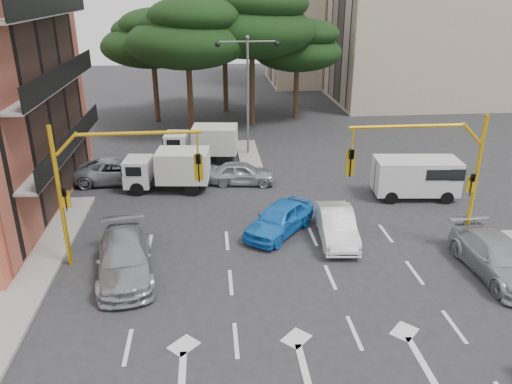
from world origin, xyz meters
TOP-DOWN VIEW (x-y plane):
  - ground at (0.00, 0.00)m, footprint 120.00×120.00m
  - median_strip at (0.00, 16.00)m, footprint 1.40×6.00m
  - apartment_beige_near at (19.95, 32.00)m, footprint 20.20×12.15m
  - apartment_beige_far at (12.95, 44.00)m, footprint 16.20×12.15m
  - pine_left_near at (-3.94, 21.96)m, footprint 9.15×9.15m
  - pine_center at (1.06, 23.96)m, footprint 9.98×9.98m
  - pine_left_far at (-6.94, 25.96)m, footprint 8.32×8.32m
  - pine_right at (5.06, 25.96)m, footprint 7.49×7.49m
  - pine_back at (-0.94, 28.96)m, footprint 9.15×9.15m
  - signal_mast_right at (6.80, 1.99)m, footprint 5.79×0.37m
  - signal_mast_left at (-6.80, 1.99)m, footprint 5.79×0.37m
  - street_lamp_center at (0.00, 16.00)m, footprint 4.16×0.36m
  - car_white_hatch at (3.00, 3.16)m, footprint 1.86×4.43m
  - car_blue_compact at (0.50, 4.07)m, footprint 4.06×4.45m
  - car_silver_wagon at (-6.17, 0.97)m, footprint 2.90×5.51m
  - car_silver_cross_a at (-8.00, 11.50)m, footprint 5.14×2.38m
  - car_silver_cross_b at (-0.80, 10.57)m, footprint 4.09×2.07m
  - car_silver_parked at (8.70, -0.37)m, footprint 2.25×5.19m
  - van_white at (8.50, 7.67)m, footprint 4.63×2.43m
  - box_truck_a at (-5.02, 10.00)m, footprint 4.97×2.50m
  - box_truck_b at (-3.13, 15.01)m, footprint 5.00×2.55m

SIDE VIEW (x-z plane):
  - ground at x=0.00m, z-range 0.00..0.00m
  - median_strip at x=0.00m, z-range 0.00..0.15m
  - car_silver_cross_b at x=-0.80m, z-range 0.00..1.34m
  - car_white_hatch at x=3.00m, z-range 0.00..1.42m
  - car_silver_cross_a at x=-8.00m, z-range 0.00..1.42m
  - car_blue_compact at x=0.50m, z-range 0.00..1.47m
  - car_silver_parked at x=8.70m, z-range 0.00..1.49m
  - car_silver_wagon at x=-6.17m, z-range 0.00..1.52m
  - van_white at x=8.50m, z-range 0.00..2.23m
  - box_truck_a at x=-5.02m, z-range 0.00..2.36m
  - box_truck_b at x=-3.13m, z-range 0.00..2.36m
  - signal_mast_right at x=6.80m, z-range 0.88..6.88m
  - signal_mast_left at x=-6.80m, z-range 0.88..6.88m
  - street_lamp_center at x=0.00m, z-range 1.54..9.31m
  - pine_right at x=5.06m, z-range 2.03..10.40m
  - pine_left_far at x=-6.94m, z-range 2.26..11.56m
  - pine_left_near at x=-3.94m, z-range 2.49..12.72m
  - pine_back at x=-0.94m, z-range 2.49..12.72m
  - pine_center at x=1.06m, z-range 2.72..13.88m
  - apartment_beige_far at x=12.95m, z-range 0.00..16.70m
  - apartment_beige_near at x=19.95m, z-range 0.00..18.70m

